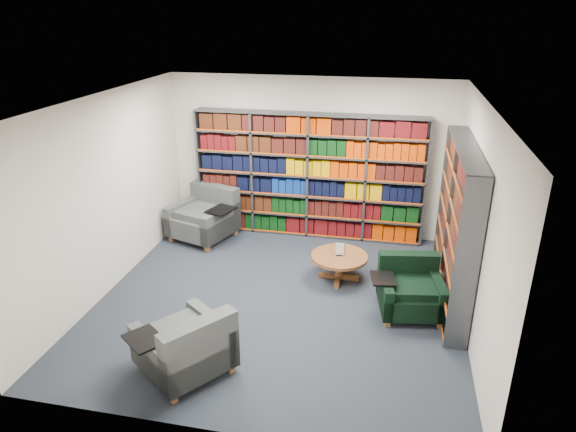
% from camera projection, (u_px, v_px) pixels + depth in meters
% --- Properties ---
extents(room_shell, '(5.02, 5.02, 2.82)m').
position_uv_depth(room_shell, '(279.00, 208.00, 6.76)').
color(room_shell, '#1D202F').
rests_on(room_shell, ground).
extents(bookshelf_back, '(4.00, 0.28, 2.20)m').
position_uv_depth(bookshelf_back, '(308.00, 177.00, 8.99)').
color(bookshelf_back, '#47494F').
rests_on(bookshelf_back, ground).
extents(bookshelf_right, '(0.28, 2.50, 2.20)m').
position_uv_depth(bookshelf_right, '(456.00, 226.00, 6.97)').
color(bookshelf_right, '#47494F').
rests_on(bookshelf_right, ground).
extents(chair_teal_left, '(1.29, 1.23, 0.89)m').
position_uv_depth(chair_teal_left, '(206.00, 218.00, 9.19)').
color(chair_teal_left, '#0E243E').
rests_on(chair_teal_left, ground).
extents(chair_green_right, '(1.03, 0.94, 0.74)m').
position_uv_depth(chair_green_right, '(409.00, 290.00, 6.96)').
color(chair_green_right, black).
rests_on(chair_green_right, ground).
extents(chair_teal_front, '(1.25, 1.25, 0.82)m').
position_uv_depth(chair_teal_front, '(188.00, 350.00, 5.71)').
color(chair_teal_front, '#0E243E').
rests_on(chair_teal_front, ground).
extents(coffee_table, '(0.85, 0.85, 0.60)m').
position_uv_depth(coffee_table, '(339.00, 260.00, 7.73)').
color(coffee_table, brown).
rests_on(coffee_table, ground).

